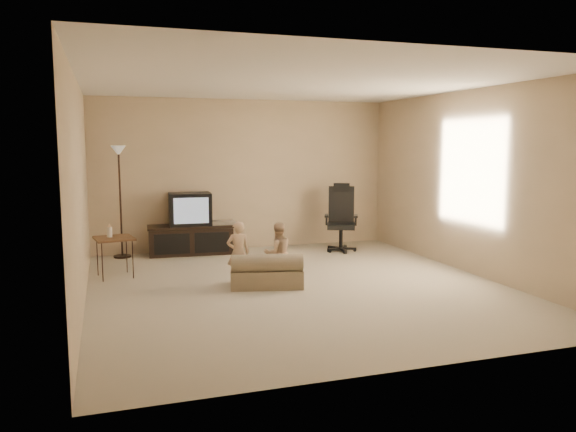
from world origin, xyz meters
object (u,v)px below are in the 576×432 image
object	(u,v)px
side_table	(114,239)
floor_lamp	(119,176)
tv_stand	(191,229)
office_chair	(341,227)
toddler_right	(278,253)
child_sofa	(267,273)
toddler_left	(238,253)

from	to	relation	value
side_table	floor_lamp	distance (m)	1.53
tv_stand	office_chair	xyz separation A→B (m)	(2.41, -0.49, -0.01)
tv_stand	toddler_right	world-z (taller)	tv_stand
tv_stand	office_chair	world-z (taller)	office_chair
child_sofa	toddler_right	size ratio (longest dim) A/B	1.25
floor_lamp	toddler_right	world-z (taller)	floor_lamp
tv_stand	side_table	xyz separation A→B (m)	(-1.21, -1.27, 0.11)
office_chair	toddler_right	distance (m)	2.40
side_table	tv_stand	bearing A→B (deg)	46.50
toddler_left	toddler_right	bearing A→B (deg)	174.40
child_sofa	floor_lamp	bearing A→B (deg)	136.79
tv_stand	toddler_right	xyz separation A→B (m)	(0.78, -2.24, -0.02)
tv_stand	side_table	world-z (taller)	tv_stand
office_chair	side_table	xyz separation A→B (m)	(-3.62, -0.78, 0.12)
floor_lamp	toddler_left	xyz separation A→B (m)	(1.35, -2.22, -0.87)
floor_lamp	child_sofa	distance (m)	3.17
office_chair	side_table	distance (m)	3.70
side_table	toddler_right	xyz separation A→B (m)	(1.98, -0.97, -0.13)
office_chair	side_table	bearing A→B (deg)	-144.25
side_table	toddler_left	world-z (taller)	toddler_left
tv_stand	side_table	size ratio (longest dim) A/B	1.93
floor_lamp	toddler_right	distance (m)	3.08
office_chair	side_table	size ratio (longest dim) A/B	1.53
floor_lamp	toddler_right	size ratio (longest dim) A/B	2.25
side_table	toddler_right	bearing A→B (deg)	-26.11
floor_lamp	child_sofa	world-z (taller)	floor_lamp
office_chair	floor_lamp	bearing A→B (deg)	-165.38
toddler_left	toddler_right	distance (m)	0.50
side_table	floor_lamp	bearing A→B (deg)	84.26
tv_stand	floor_lamp	xyz separation A→B (m)	(-1.07, 0.06, 0.86)
office_chair	toddler_right	bearing A→B (deg)	-109.46
office_chair	toddler_left	size ratio (longest dim) A/B	1.38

